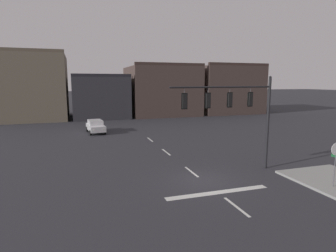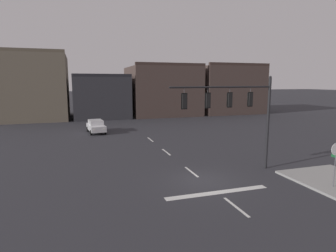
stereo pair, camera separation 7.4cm
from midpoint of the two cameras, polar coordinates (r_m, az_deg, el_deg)
name	(u,v)px [view 1 (the left image)]	position (r m, az deg, el deg)	size (l,w,h in m)	color
ground_plane	(203,181)	(18.68, 7.08, -11.01)	(400.00, 400.00, 0.00)	#2B2B30
stop_bar_paint	(218,192)	(17.01, 9.98, -13.11)	(6.40, 0.50, 0.01)	silver
lane_centreline	(192,172)	(20.41, 4.68, -9.23)	(0.16, 26.40, 0.01)	silver
signal_mast_near_side	(237,107)	(19.83, 13.76, 3.82)	(7.86, 0.81, 6.78)	black
stop_sign	(336,154)	(19.36, 30.80, -4.90)	(0.76, 0.64, 2.83)	#56565B
car_lot_nearside	(96,126)	(36.67, -14.53, -0.01)	(2.28, 4.59, 1.61)	silver
building_row	(144,91)	(55.10, -5.02, 7.16)	(48.14, 13.13, 11.38)	#665B4C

